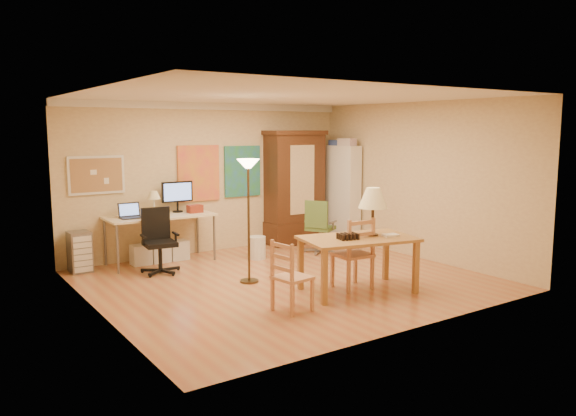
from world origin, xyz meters
TOP-DOWN VIEW (x-y plane):
  - floor at (0.00, 0.00)m, footprint 5.50×5.50m
  - crown_molding at (0.00, 2.46)m, footprint 5.50×0.08m
  - corkboard at (-2.05, 2.47)m, footprint 0.90×0.04m
  - art_panel_left at (-0.25, 2.47)m, footprint 0.80×0.04m
  - art_panel_right at (0.65, 2.47)m, footprint 0.75×0.04m
  - dining_table at (0.58, -1.02)m, footprint 1.68×1.22m
  - ladder_chair_back at (0.52, -0.89)m, footprint 0.50×0.48m
  - ladder_chair_left at (-0.77, -1.22)m, footprint 0.45×0.46m
  - torchiere_lamp at (-0.52, 0.23)m, footprint 0.33×0.33m
  - computer_desk at (-1.10, 2.16)m, footprint 1.78×0.78m
  - office_chair_black at (-1.40, 1.49)m, footprint 0.62×0.62m
  - office_chair_green at (1.54, 1.23)m, footprint 0.61×0.61m
  - drawer_cart at (-2.42, 2.25)m, footprint 0.32×0.38m
  - armoire at (1.69, 2.24)m, footprint 1.20×0.57m
  - bookshelf at (2.55, 1.80)m, footprint 0.29×0.77m
  - wastebin at (0.35, 1.47)m, footprint 0.31×0.31m

SIDE VIEW (x-z plane):
  - floor at x=0.00m, z-range 0.00..0.00m
  - wastebin at x=0.35m, z-range 0.00..0.39m
  - office_chair_green at x=1.54m, z-range -0.23..0.75m
  - office_chair_black at x=-1.40m, z-range -0.24..0.78m
  - drawer_cart at x=-2.42m, z-range 0.00..0.64m
  - ladder_chair_left at x=-0.77m, z-range -0.03..0.86m
  - ladder_chair_back at x=0.52m, z-range -0.03..0.99m
  - computer_desk at x=-1.10m, z-range -0.18..1.16m
  - dining_table at x=0.58m, z-range 0.19..1.62m
  - bookshelf at x=2.55m, z-range 0.00..1.91m
  - armoire at x=1.69m, z-range -0.14..2.07m
  - art_panel_left at x=-0.25m, z-range 0.95..1.95m
  - art_panel_right at x=0.65m, z-range 0.98..1.92m
  - torchiere_lamp at x=-0.52m, z-range 0.55..2.36m
  - corkboard at x=-2.05m, z-range 1.19..1.81m
  - crown_molding at x=0.00m, z-range 2.58..2.70m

